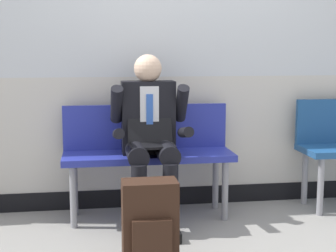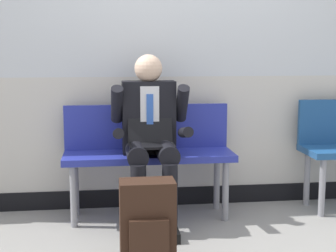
{
  "view_description": "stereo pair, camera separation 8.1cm",
  "coord_description": "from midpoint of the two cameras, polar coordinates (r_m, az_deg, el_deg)",
  "views": [
    {
      "loc": [
        -0.66,
        -3.44,
        1.3
      ],
      "look_at": [
        -0.12,
        0.14,
        0.75
      ],
      "focal_mm": 54.03,
      "sensor_mm": 36.0,
      "label": 1
    },
    {
      "loc": [
        -0.58,
        -3.45,
        1.3
      ],
      "look_at": [
        -0.12,
        0.14,
        0.75
      ],
      "focal_mm": 54.03,
      "sensor_mm": 36.0,
      "label": 2
    }
  ],
  "objects": [
    {
      "name": "ground_plane",
      "position": [
        3.74,
        1.59,
        -11.72
      ],
      "size": [
        18.0,
        18.0,
        0.0
      ],
      "primitive_type": "plane",
      "color": "gray"
    },
    {
      "name": "station_wall",
      "position": [
        4.18,
        -0.02,
        9.83
      ],
      "size": [
        5.62,
        0.14,
        2.8
      ],
      "color": "silver",
      "rests_on": "ground"
    },
    {
      "name": "bench_with_person",
      "position": [
        3.95,
        -2.92,
        -2.49
      ],
      "size": [
        1.3,
        0.42,
        0.87
      ],
      "color": "#28339E",
      "rests_on": "ground"
    },
    {
      "name": "person_seated",
      "position": [
        3.73,
        -2.65,
        -0.91
      ],
      "size": [
        0.57,
        0.7,
        1.26
      ],
      "color": "black",
      "rests_on": "ground"
    },
    {
      "name": "backpack",
      "position": [
        3.13,
        -2.8,
        -10.9
      ],
      "size": [
        0.34,
        0.24,
        0.52
      ],
      "color": "#331E14",
      "rests_on": "ground"
    }
  ]
}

